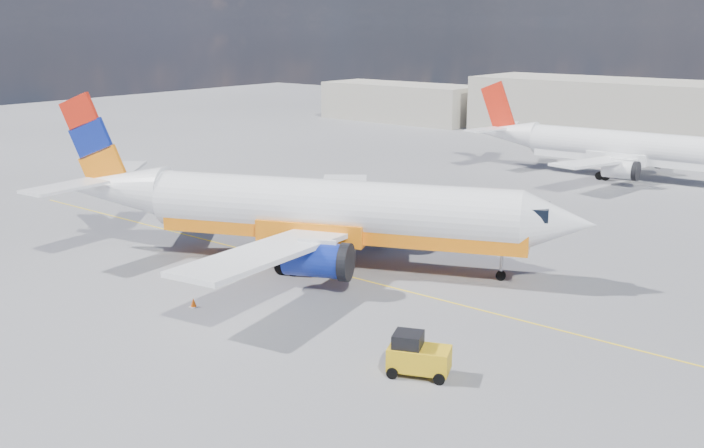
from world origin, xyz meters
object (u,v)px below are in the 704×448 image
Objects in this scene: main_jet at (316,211)px; second_jet at (620,148)px; gse_tug at (417,355)px; traffic_cone at (193,303)px.

second_jet is at bearing 60.97° from main_jet.
second_jet is (4.35, 42.54, -0.58)m from main_jet.
gse_tug is at bearing -56.62° from main_jet.
gse_tug is at bearing -82.39° from second_jet.
second_jet reaches higher than traffic_cone.
main_jet is 11.46× the size of gse_tug.
traffic_cone is at bearing 160.20° from gse_tug.
gse_tug is (10.46, -52.32, -2.20)m from second_jet.
main_jet is 65.31× the size of traffic_cone.
main_jet is at bearing 89.59° from traffic_cone.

